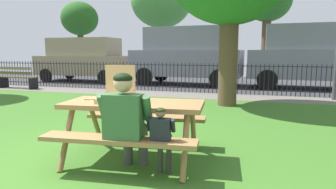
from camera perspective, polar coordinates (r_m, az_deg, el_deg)
ground at (r=5.18m, az=-8.74°, el=-7.78°), size 28.00×11.20×0.02m
cobblestone_walkway at (r=9.74m, az=3.62°, el=-0.12°), size 28.00×1.40×0.01m
street_asphalt at (r=14.12m, az=7.71°, el=2.42°), size 28.00×7.58×0.01m
picnic_table_foreground at (r=3.86m, az=-6.71°, el=-3.98°), size 1.93×1.64×0.79m
pizza_box_open at (r=3.92m, az=-9.93°, el=0.03°), size 0.47×0.49×0.47m
pizza_slice_on_table at (r=4.17m, az=-14.48°, el=-0.77°), size 0.25×0.28×0.02m
adult_at_table at (r=3.36m, az=-8.12°, el=-4.81°), size 0.63×0.62×1.19m
child_at_table at (r=3.26m, az=-1.21°, el=-7.93°), size 0.32×0.32×0.83m
iron_fence_streetside at (r=10.36m, az=4.52°, el=3.35°), size 20.26×0.03×1.04m
park_bench_left at (r=12.89m, az=-27.32°, el=2.90°), size 1.62×0.54×0.85m
parked_car_far_left at (r=14.79m, az=-15.92°, el=6.72°), size 4.62×1.98×2.08m
parked_car_left at (r=12.81m, az=3.70°, el=7.76°), size 4.80×2.28×2.46m
parked_car_center at (r=12.67m, az=26.23°, el=6.93°), size 4.75×2.17×2.46m
far_tree_left at (r=22.38m, az=-16.86°, el=13.83°), size 2.61×2.61×4.96m
far_tree_midleft at (r=19.89m, az=-1.32°, el=17.86°), size 3.96×3.96×6.55m
far_tree_center at (r=18.91m, az=18.89°, el=16.67°), size 2.76×2.76×5.69m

